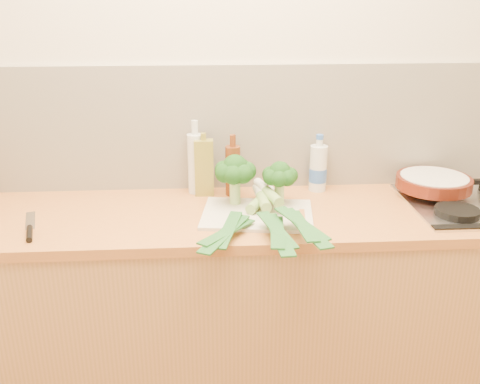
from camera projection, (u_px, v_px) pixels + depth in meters
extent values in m
plane|color=beige|center=(227.00, 98.00, 2.27)|extent=(3.50, 0.00, 3.50)
cube|color=silver|center=(228.00, 128.00, 2.31)|extent=(3.20, 0.02, 0.54)
cube|color=#BB834D|center=(232.00, 312.00, 2.30)|extent=(3.20, 0.60, 0.86)
cube|color=#B77736|center=(231.00, 216.00, 2.14)|extent=(3.20, 0.62, 0.04)
cube|color=silver|center=(479.00, 204.00, 2.19)|extent=(0.58, 0.50, 0.01)
cylinder|color=black|center=(457.00, 212.00, 2.07)|extent=(0.17, 0.17, 0.03)
cylinder|color=black|center=(432.00, 190.00, 2.29)|extent=(0.17, 0.17, 0.03)
cube|color=beige|center=(257.00, 214.00, 2.09)|extent=(0.46, 0.37, 0.01)
cylinder|color=#A1C975|center=(235.00, 193.00, 2.17)|extent=(0.04, 0.04, 0.09)
sphere|color=#12340E|center=(235.00, 167.00, 2.13)|extent=(0.10, 0.10, 0.10)
sphere|color=#12340E|center=(247.00, 171.00, 2.14)|extent=(0.08, 0.08, 0.08)
sphere|color=#12340E|center=(242.00, 168.00, 2.17)|extent=(0.08, 0.08, 0.08)
sphere|color=#12340E|center=(232.00, 168.00, 2.18)|extent=(0.08, 0.08, 0.08)
sphere|color=#12340E|center=(224.00, 170.00, 2.15)|extent=(0.08, 0.08, 0.08)
sphere|color=#12340E|center=(225.00, 173.00, 2.11)|extent=(0.08, 0.08, 0.08)
sphere|color=#12340E|center=(233.00, 175.00, 2.09)|extent=(0.08, 0.08, 0.08)
sphere|color=#12340E|center=(243.00, 174.00, 2.10)|extent=(0.08, 0.08, 0.08)
cylinder|color=#A1C975|center=(279.00, 195.00, 2.16)|extent=(0.04, 0.04, 0.08)
sphere|color=#12340E|center=(280.00, 172.00, 2.13)|extent=(0.09, 0.09, 0.09)
sphere|color=#12340E|center=(290.00, 175.00, 2.13)|extent=(0.07, 0.07, 0.07)
sphere|color=#12340E|center=(285.00, 173.00, 2.16)|extent=(0.07, 0.07, 0.07)
sphere|color=#12340E|center=(276.00, 173.00, 2.17)|extent=(0.07, 0.07, 0.07)
sphere|color=#12340E|center=(270.00, 174.00, 2.15)|extent=(0.07, 0.07, 0.07)
sphere|color=#12340E|center=(271.00, 177.00, 2.11)|extent=(0.07, 0.07, 0.07)
sphere|color=#12340E|center=(279.00, 179.00, 2.09)|extent=(0.07, 0.07, 0.07)
sphere|color=#12340E|center=(287.00, 178.00, 2.10)|extent=(0.07, 0.07, 0.07)
cylinder|color=white|center=(267.00, 194.00, 2.22)|extent=(0.08, 0.11, 0.04)
cylinder|color=#7CA452|center=(256.00, 204.00, 2.12)|extent=(0.10, 0.14, 0.04)
cube|color=#19481E|center=(227.00, 231.00, 1.87)|extent=(0.22, 0.27, 0.02)
cube|color=#19481E|center=(225.00, 233.00, 1.85)|extent=(0.20, 0.33, 0.01)
cube|color=#19481E|center=(229.00, 229.00, 1.88)|extent=(0.12, 0.28, 0.02)
cylinder|color=white|center=(259.00, 192.00, 2.19)|extent=(0.05, 0.11, 0.04)
cylinder|color=#7CA452|center=(264.00, 202.00, 2.09)|extent=(0.05, 0.13, 0.04)
cube|color=#19481E|center=(277.00, 232.00, 1.83)|extent=(0.08, 0.30, 0.02)
cube|color=#19481E|center=(278.00, 234.00, 1.81)|extent=(0.07, 0.34, 0.01)
cube|color=#19481E|center=(277.00, 229.00, 1.83)|extent=(0.12, 0.28, 0.02)
cylinder|color=white|center=(262.00, 187.00, 2.20)|extent=(0.07, 0.12, 0.04)
cylinder|color=#7CA452|center=(273.00, 197.00, 2.09)|extent=(0.07, 0.15, 0.04)
cube|color=#19481E|center=(303.00, 225.00, 1.83)|extent=(0.06, 0.30, 0.02)
cube|color=#19481E|center=(305.00, 227.00, 1.81)|extent=(0.13, 0.34, 0.01)
cube|color=#19481E|center=(302.00, 223.00, 1.84)|extent=(0.16, 0.27, 0.02)
cube|color=silver|center=(30.00, 221.00, 2.05)|extent=(0.08, 0.18, 0.00)
cylinder|color=black|center=(29.00, 234.00, 1.91)|extent=(0.05, 0.12, 0.02)
cylinder|color=#51190D|center=(434.00, 182.00, 2.27)|extent=(0.31, 0.31, 0.05)
cylinder|color=beige|center=(434.00, 176.00, 2.26)|extent=(0.28, 0.28, 0.00)
cube|color=olive|center=(204.00, 168.00, 2.27)|extent=(0.08, 0.05, 0.24)
cylinder|color=olive|center=(203.00, 137.00, 2.22)|extent=(0.02, 0.02, 0.03)
cylinder|color=silver|center=(196.00, 164.00, 2.30)|extent=(0.07, 0.07, 0.26)
cylinder|color=silver|center=(195.00, 127.00, 2.24)|extent=(0.03, 0.03, 0.06)
cylinder|color=#602D12|center=(233.00, 171.00, 2.28)|extent=(0.06, 0.06, 0.22)
cylinder|color=#602D12|center=(233.00, 141.00, 2.23)|extent=(0.03, 0.03, 0.05)
cylinder|color=silver|center=(318.00, 168.00, 2.33)|extent=(0.08, 0.08, 0.20)
cylinder|color=silver|center=(319.00, 143.00, 2.29)|extent=(0.03, 0.03, 0.03)
cylinder|color=blue|center=(318.00, 175.00, 2.34)|extent=(0.08, 0.08, 0.06)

